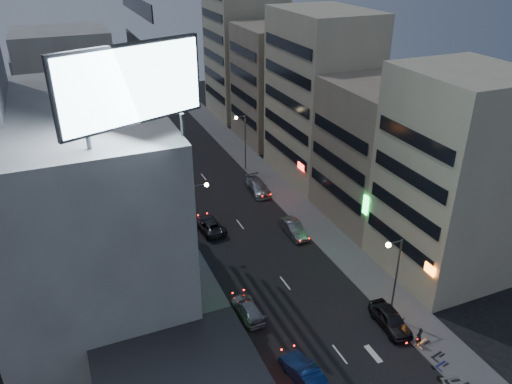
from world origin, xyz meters
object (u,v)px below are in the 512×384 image
road_car_silver (248,309)px  scooter_black_b (441,346)px  scooter_blue (445,355)px  parked_car_right_mid (293,228)px  parked_car_left (209,225)px  parked_car_right_near (390,319)px  scooter_black_a (470,376)px  scooter_silver_a (458,370)px  scooter_silver_b (426,333)px  parked_car_right_far (258,187)px  person (419,337)px  road_car_blue (304,374)px

road_car_silver → scooter_black_b: size_ratio=2.60×
road_car_silver → scooter_blue: (12.16, -11.08, -0.03)m
parked_car_right_mid → road_car_silver: size_ratio=1.00×
parked_car_left → road_car_silver: 14.86m
parked_car_right_near → parked_car_left: parked_car_right_near is taller
scooter_blue → parked_car_right_mid: bearing=-3.6°
scooter_black_a → scooter_black_b: 3.28m
scooter_silver_a → road_car_silver: bearing=54.8°
parked_car_right_mid → scooter_black_a: parked_car_right_mid is taller
scooter_silver_a → scooter_silver_b: (0.45, 4.10, -0.02)m
parked_car_right_far → scooter_silver_b: (2.25, -30.09, -0.09)m
parked_car_left → person: size_ratio=2.91×
road_car_silver → scooter_blue: bearing=136.9°
parked_car_left → scooter_blue: bearing=105.9°
scooter_black_a → scooter_blue: bearing=2.0°
parked_car_right_mid → scooter_silver_b: size_ratio=2.42×
person → parked_car_right_mid: bearing=-96.5°
scooter_black_b → parked_car_right_mid: bearing=-3.8°
road_car_blue → scooter_black_a: (11.26, -4.90, -0.16)m
parked_car_right_mid → parked_car_left: (-8.44, 4.37, -0.05)m
person → parked_car_right_far: bearing=-99.0°
person → scooter_black_a: 4.65m
parked_car_right_far → scooter_silver_b: 30.17m
parked_car_right_near → road_car_silver: parked_car_right_near is taller
scooter_black_b → road_car_blue: bearing=70.3°
road_car_blue → person: bearing=171.3°
scooter_silver_a → scooter_black_b: bearing=-2.6°
parked_car_right_near → scooter_silver_b: (1.80, -2.42, -0.11)m
person → scooter_blue: size_ratio=1.03×
scooter_silver_b → scooter_black_b: bearing=173.5°
scooter_black_a → parked_car_right_far: bearing=1.1°
parked_car_left → scooter_silver_b: size_ratio=2.68×
scooter_blue → parked_car_left: bearing=12.8°
road_car_blue → road_car_silver: bearing=-89.4°
scooter_silver_a → scooter_silver_b: bearing=5.2°
person → scooter_blue: bearing=100.6°
scooter_blue → parked_car_right_far: bearing=-6.5°
parked_car_right_far → scooter_silver_a: size_ratio=2.74×
parked_car_right_far → scooter_black_a: size_ratio=3.21×
road_car_blue → scooter_blue: size_ratio=2.84×
parked_car_left → parked_car_right_mid: bearing=145.7°
road_car_silver → person: bearing=140.9°
parked_car_right_near → road_car_blue: size_ratio=0.99×
parked_car_right_mid → scooter_blue: (2.44, -21.51, -0.12)m
parked_car_left → scooter_silver_a: 29.44m
person → scooter_silver_b: bearing=-172.3°
parked_car_left → road_car_silver: (-1.28, -14.81, -0.04)m
parked_car_right_near → road_car_silver: 12.24m
parked_car_left → person: person is taller
road_car_silver → scooter_black_b: road_car_silver is taller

